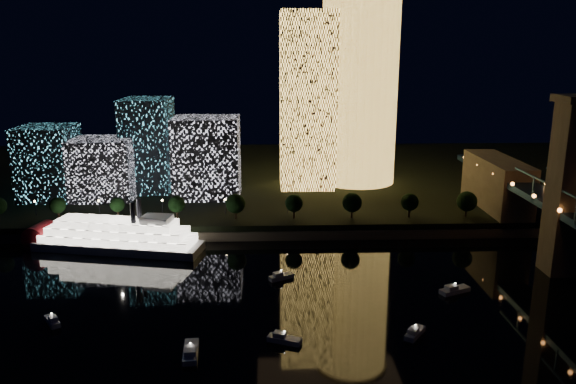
% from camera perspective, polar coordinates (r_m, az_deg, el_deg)
% --- Properties ---
extents(ground, '(520.00, 520.00, 0.00)m').
position_cam_1_polar(ground, '(116.60, 7.86, -17.93)').
color(ground, black).
rests_on(ground, ground).
extents(far_bank, '(420.00, 160.00, 5.00)m').
position_cam_1_polar(far_bank, '(264.32, 2.06, 1.43)').
color(far_bank, black).
rests_on(far_bank, ground).
extents(seawall, '(420.00, 6.00, 3.00)m').
position_cam_1_polar(seawall, '(189.76, 3.71, -4.20)').
color(seawall, '#6B5E4C').
rests_on(seawall, ground).
extents(tower_cylindrical, '(34.00, 34.00, 81.66)m').
position_cam_1_polar(tower_cylindrical, '(243.25, 7.27, 10.55)').
color(tower_cylindrical, '#FFC051').
rests_on(tower_cylindrical, far_bank).
extents(tower_rectangular, '(22.45, 22.45, 71.43)m').
position_cam_1_polar(tower_rectangular, '(234.19, 1.97, 9.22)').
color(tower_rectangular, '#FFC051').
rests_on(tower_rectangular, far_bank).
extents(midrise_blocks, '(83.84, 35.85, 37.36)m').
position_cam_1_polar(midrise_blocks, '(230.08, -15.21, 3.50)').
color(midrise_blocks, silver).
rests_on(midrise_blocks, far_bank).
extents(riverboat, '(58.21, 22.52, 17.20)m').
position_cam_1_polar(riverboat, '(186.19, -17.58, -4.30)').
color(riverboat, silver).
rests_on(riverboat, ground).
extents(motorboats, '(137.17, 77.27, 2.78)m').
position_cam_1_polar(motorboats, '(122.50, 4.79, -15.66)').
color(motorboats, silver).
rests_on(motorboats, ground).
extents(esplanade_trees, '(166.52, 6.97, 8.99)m').
position_cam_1_polar(esplanade_trees, '(191.92, -2.41, -1.16)').
color(esplanade_trees, black).
rests_on(esplanade_trees, far_bank).
extents(street_lamps, '(132.70, 0.70, 5.65)m').
position_cam_1_polar(street_lamps, '(198.68, -6.40, -1.13)').
color(street_lamps, black).
rests_on(street_lamps, far_bank).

